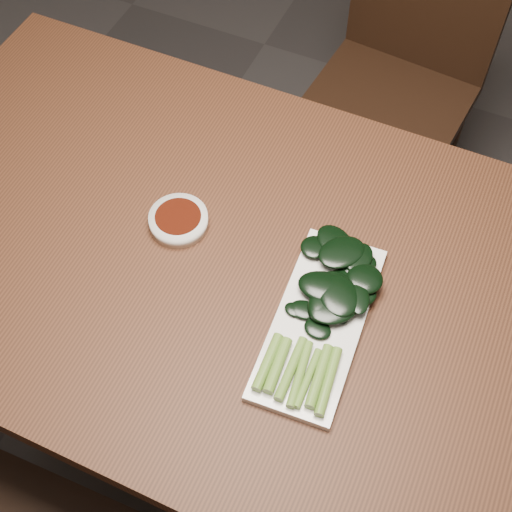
% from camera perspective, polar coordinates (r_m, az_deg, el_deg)
% --- Properties ---
extents(ground, '(6.00, 6.00, 0.00)m').
position_cam_1_polar(ground, '(1.86, -0.39, -13.32)').
color(ground, '#2F2C2C').
rests_on(ground, ground).
extents(table, '(1.40, 0.80, 0.75)m').
position_cam_1_polar(table, '(1.25, -0.57, -2.54)').
color(table, '#3F2112').
rests_on(table, ground).
extents(chair_far, '(0.42, 0.42, 0.89)m').
position_cam_1_polar(chair_far, '(1.92, 11.45, 14.16)').
color(chair_far, black).
rests_on(chair_far, ground).
extents(sauce_bowl, '(0.10, 0.10, 0.03)m').
position_cam_1_polar(sauce_bowl, '(1.23, -6.21, 2.85)').
color(sauce_bowl, white).
rests_on(sauce_bowl, table).
extents(serving_plate, '(0.16, 0.33, 0.01)m').
position_cam_1_polar(serving_plate, '(1.13, 5.05, -5.28)').
color(serving_plate, white).
rests_on(serving_plate, table).
extents(gai_lan, '(0.17, 0.34, 0.02)m').
position_cam_1_polar(gai_lan, '(1.13, 6.06, -3.58)').
color(gai_lan, olive).
rests_on(gai_lan, serving_plate).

